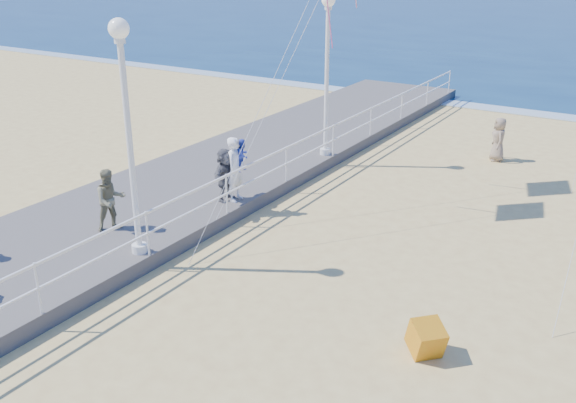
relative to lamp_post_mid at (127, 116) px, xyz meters
The scene contains 12 objects.
ground 6.48m from the lamp_post_mid, ahead, with size 160.00×160.00×0.00m, color #EBCD7B.
surf_line 21.50m from the lamp_post_mid, 75.37° to the left, with size 160.00×1.20×0.04m, color white.
boardwalk 4.07m from the lamp_post_mid, behind, with size 5.00×44.00×0.40m, color slate.
railing 2.43m from the lamp_post_mid, ahead, with size 0.05×42.00×0.55m.
lamp_post_mid is the anchor object (origin of this frame).
lamp_post_far 9.00m from the lamp_post_mid, 90.00° to the left, with size 0.44×0.44×5.32m.
woman_holding_toddler 4.55m from the lamp_post_mid, 90.73° to the left, with size 0.67×0.44×1.83m, color white.
toddler_held 4.50m from the lamp_post_mid, 88.59° to the left, with size 0.45×0.35×0.92m, color blue.
spectator_1 2.95m from the lamp_post_mid, 157.73° to the left, with size 0.77×0.60×1.59m, color #7E7957.
spectator_5 4.54m from the lamp_post_mid, 94.88° to the left, with size 1.40×0.44×1.51m, color #59585D.
beach_walker_c 13.92m from the lamp_post_mid, 68.89° to the left, with size 0.76×0.49×1.55m, color gray.
box_kite 7.74m from the lamp_post_mid, ahead, with size 0.55×0.55×0.60m, color #C64D0B.
Camera 1 is at (4.75, -9.65, 7.05)m, focal length 40.00 mm.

